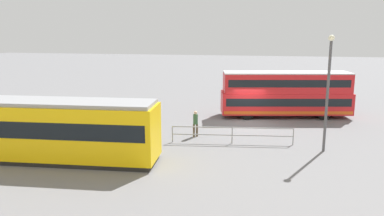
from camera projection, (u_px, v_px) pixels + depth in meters
ground_plane at (248, 123)px, 29.61m from camera, size 160.00×160.00×0.00m
double_decker_bus at (285, 94)px, 31.40m from camera, size 10.85×4.36×3.76m
tram_yellow at (36, 129)px, 21.00m from camera, size 13.80×3.51×3.40m
pedestrian_near_railing at (195, 122)px, 25.68m from camera, size 0.43×0.43×1.78m
pedestrian_railing at (232, 132)px, 24.15m from camera, size 7.70×0.96×1.08m
info_sign at (154, 114)px, 25.17m from camera, size 0.97×0.13×2.46m
street_lamp at (328, 85)px, 21.96m from camera, size 0.36×0.36×6.86m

